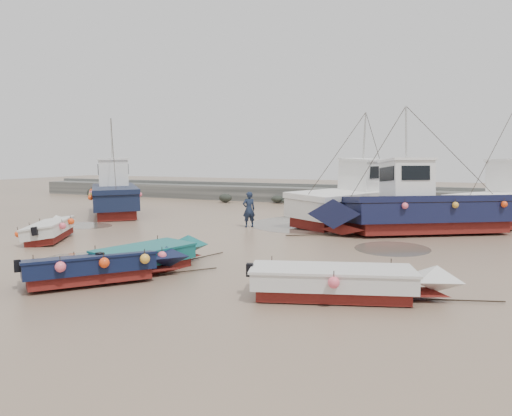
# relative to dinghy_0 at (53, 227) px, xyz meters

# --- Properties ---
(ground) EXTENTS (120.00, 120.00, 0.00)m
(ground) POSITION_rel_dinghy_0_xyz_m (8.24, -0.19, -0.55)
(ground) COLOR #8E755B
(ground) RESTS_ON ground
(seawall) EXTENTS (60.00, 4.92, 1.50)m
(seawall) POSITION_rel_dinghy_0_xyz_m (8.29, 21.80, 0.08)
(seawall) COLOR slate
(seawall) RESTS_ON ground
(puddle_a) EXTENTS (5.07, 5.07, 0.01)m
(puddle_a) POSITION_rel_dinghy_0_xyz_m (5.48, -3.03, -0.54)
(puddle_a) COLOR #585146
(puddle_a) RESTS_ON ground
(puddle_b) EXTENTS (3.06, 3.06, 0.01)m
(puddle_b) POSITION_rel_dinghy_0_xyz_m (14.66, 3.81, -0.54)
(puddle_b) COLOR #585146
(puddle_b) RESTS_ON ground
(puddle_c) EXTENTS (3.80, 3.80, 0.01)m
(puddle_c) POSITION_rel_dinghy_0_xyz_m (-2.07, 3.97, -0.54)
(puddle_c) COLOR #585146
(puddle_c) RESTS_ON ground
(puddle_d) EXTENTS (6.57, 6.57, 0.01)m
(puddle_d) POSITION_rel_dinghy_0_xyz_m (9.27, 9.74, -0.54)
(puddle_d) COLOR #585146
(puddle_d) RESTS_ON ground
(dinghy_0) EXTENTS (3.72, 5.60, 1.43)m
(dinghy_0) POSITION_rel_dinghy_0_xyz_m (0.00, 0.00, 0.00)
(dinghy_0) COLOR maroon
(dinghy_0) RESTS_ON ground
(dinghy_1) EXTENTS (4.46, 5.19, 1.43)m
(dinghy_1) POSITION_rel_dinghy_0_xyz_m (7.43, -5.33, 0.00)
(dinghy_1) COLOR maroon
(dinghy_1) RESTS_ON ground
(dinghy_2) EXTENTS (2.62, 5.50, 1.43)m
(dinghy_2) POSITION_rel_dinghy_0_xyz_m (7.85, -3.29, 0.01)
(dinghy_2) COLOR maroon
(dinghy_2) RESTS_ON ground
(dinghy_3) EXTENTS (6.59, 3.11, 1.43)m
(dinghy_3) POSITION_rel_dinghy_0_xyz_m (14.61, -4.10, -0.01)
(dinghy_3) COLOR maroon
(dinghy_3) RESTS_ON ground
(cabin_boat_0) EXTENTS (8.09, 8.95, 6.22)m
(cabin_boat_0) POSITION_rel_dinghy_0_xyz_m (-3.99, 9.17, 0.77)
(cabin_boat_0) COLOR maroon
(cabin_boat_0) RESTS_ON ground
(cabin_boat_1) EXTENTS (6.04, 10.99, 6.22)m
(cabin_boat_1) POSITION_rel_dinghy_0_xyz_m (11.47, 11.23, 0.76)
(cabin_boat_1) COLOR maroon
(cabin_boat_1) RESTS_ON ground
(cabin_boat_2) EXTENTS (10.18, 7.24, 6.22)m
(cabin_boat_2) POSITION_rel_dinghy_0_xyz_m (15.07, 8.31, 0.76)
(cabin_boat_2) COLOR maroon
(cabin_boat_2) RESTS_ON ground
(cabin_boat_3) EXTENTS (6.68, 9.25, 6.22)m
(cabin_boat_3) POSITION_rel_dinghy_0_xyz_m (19.50, 13.27, 0.80)
(cabin_boat_3) COLOR maroon
(cabin_boat_3) RESTS_ON ground
(person) EXTENTS (0.82, 0.81, 1.91)m
(person) POSITION_rel_dinghy_0_xyz_m (6.68, 7.07, -0.55)
(person) COLOR #172136
(person) RESTS_ON ground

